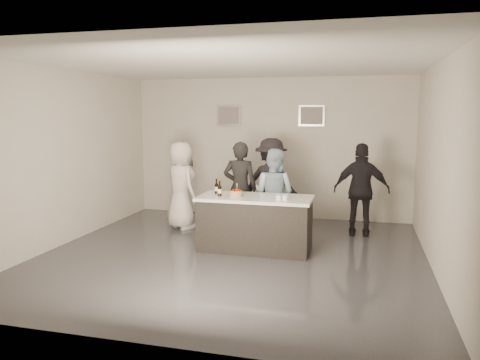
% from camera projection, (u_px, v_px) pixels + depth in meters
% --- Properties ---
extents(floor, '(6.00, 6.00, 0.00)m').
position_uv_depth(floor, '(232.00, 255.00, 7.46)').
color(floor, '#3D3D42').
rests_on(floor, ground).
extents(ceiling, '(6.00, 6.00, 0.00)m').
position_uv_depth(ceiling, '(232.00, 63.00, 7.04)').
color(ceiling, white).
extents(wall_back, '(6.00, 0.04, 3.00)m').
position_uv_depth(wall_back, '(269.00, 148.00, 10.12)').
color(wall_back, beige).
rests_on(wall_back, ground).
extents(wall_front, '(6.00, 0.04, 3.00)m').
position_uv_depth(wall_front, '(145.00, 195.00, 4.38)').
color(wall_front, beige).
rests_on(wall_front, ground).
extents(wall_left, '(0.04, 6.00, 3.00)m').
position_uv_depth(wall_left, '(63.00, 157.00, 8.01)').
color(wall_left, beige).
rests_on(wall_left, ground).
extents(wall_right, '(0.04, 6.00, 3.00)m').
position_uv_depth(wall_right, '(439.00, 168.00, 6.49)').
color(wall_right, beige).
rests_on(wall_right, ground).
extents(picture_left, '(0.54, 0.04, 0.44)m').
position_uv_depth(picture_left, '(229.00, 115.00, 10.22)').
color(picture_left, '#B2B2B7').
rests_on(picture_left, wall_back).
extents(picture_right, '(0.54, 0.04, 0.44)m').
position_uv_depth(picture_right, '(312.00, 116.00, 9.77)').
color(picture_right, '#B2B2B7').
rests_on(picture_right, wall_back).
extents(bar_counter, '(1.86, 0.86, 0.90)m').
position_uv_depth(bar_counter, '(255.00, 223.00, 7.71)').
color(bar_counter, white).
rests_on(bar_counter, ground).
extents(cake, '(0.21, 0.21, 0.08)m').
position_uv_depth(cake, '(236.00, 194.00, 7.69)').
color(cake, gold).
rests_on(cake, bar_counter).
extents(beer_bottle_a, '(0.07, 0.07, 0.26)m').
position_uv_depth(beer_bottle_a, '(217.00, 186.00, 7.90)').
color(beer_bottle_a, black).
rests_on(beer_bottle_a, bar_counter).
extents(beer_bottle_b, '(0.07, 0.07, 0.26)m').
position_uv_depth(beer_bottle_b, '(220.00, 188.00, 7.66)').
color(beer_bottle_b, black).
rests_on(beer_bottle_b, bar_counter).
extents(tumbler_cluster, '(0.19, 0.19, 0.08)m').
position_uv_depth(tumbler_cluster, '(282.00, 197.00, 7.39)').
color(tumbler_cluster, '#BF5E12').
rests_on(tumbler_cluster, bar_counter).
extents(candles, '(0.24, 0.08, 0.01)m').
position_uv_depth(candles, '(230.00, 199.00, 7.42)').
color(candles, pink).
rests_on(candles, bar_counter).
extents(person_main_black, '(0.66, 0.46, 1.74)m').
position_uv_depth(person_main_black, '(240.00, 188.00, 8.72)').
color(person_main_black, black).
rests_on(person_main_black, ground).
extents(person_main_blue, '(0.95, 0.83, 1.63)m').
position_uv_depth(person_main_blue, '(274.00, 193.00, 8.44)').
color(person_main_blue, silver).
rests_on(person_main_blue, ground).
extents(person_guest_left, '(0.99, 0.95, 1.71)m').
position_uv_depth(person_guest_left, '(181.00, 185.00, 9.15)').
color(person_guest_left, white).
rests_on(person_guest_left, ground).
extents(person_guest_right, '(1.01, 0.42, 1.72)m').
position_uv_depth(person_guest_right, '(362.00, 190.00, 8.56)').
color(person_guest_right, black).
rests_on(person_guest_right, ground).
extents(person_guest_back, '(1.28, 0.93, 1.77)m').
position_uv_depth(person_guest_back, '(271.00, 183.00, 9.20)').
color(person_guest_back, black).
rests_on(person_guest_back, ground).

